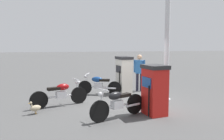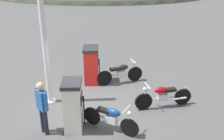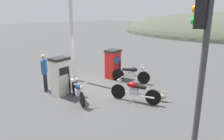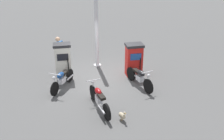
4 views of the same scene
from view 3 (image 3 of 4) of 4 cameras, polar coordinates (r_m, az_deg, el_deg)
The scene contains 11 objects.
ground_plane at distance 10.56m, azimuth -4.61°, elevation -4.49°, with size 120.00×120.00×0.00m, color #4C4C4C.
fuel_pump_near at distance 9.62m, azimuth -13.71°, elevation -1.53°, with size 0.68×0.87×1.68m.
fuel_pump_far at distance 11.70m, azimuth 0.26°, elevation 1.69°, with size 0.73×0.90×1.59m.
motorcycle_near_pump at distance 8.85m, azimuth -9.17°, elevation -5.39°, with size 1.82×0.91×0.95m.
motorcycle_far_pump at distance 11.07m, azimuth 5.21°, elevation -1.02°, with size 1.89×0.94×0.96m.
motorcycle_extra at distance 8.75m, azimuth 6.07°, elevation -5.68°, with size 2.05×0.86×0.95m.
attendant_person at distance 10.16m, azimuth -17.75°, elevation -0.01°, with size 0.49×0.44×1.75m.
wandering_duck at distance 9.03m, azimuth 13.32°, elevation -6.98°, with size 0.42×0.32×0.43m.
roadside_traffic_light at distance 4.41m, azimuth 22.61°, elevation 2.84°, with size 0.40×0.28×4.00m.
canopy_support_pole at distance 11.30m, azimuth -10.71°, elevation 7.17°, with size 0.40×0.40×4.19m.
distant_hill_main at distance 39.92m, azimuth 26.18°, elevation 8.73°, with size 33.19×24.47×7.03m.
Camera 3 is at (7.47, -6.55, 3.59)m, focal length 33.92 mm.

